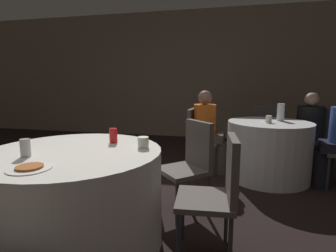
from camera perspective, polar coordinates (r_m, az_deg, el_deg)
name	(u,v)px	position (r m, az deg, el deg)	size (l,w,h in m)	color
ground_plane	(99,237)	(2.38, -14.87, -22.38)	(16.00, 16.00, 0.00)	black
wall_back	(184,75)	(6.02, 3.61, 10.93)	(16.00, 0.06, 2.80)	gray
table_near	(76,198)	(2.18, -19.43, -14.56)	(1.31, 1.31, 0.75)	white
table_far	(268,150)	(3.67, 20.94, -4.89)	(1.05, 1.05, 0.75)	white
chair_near_northeast	(191,159)	(2.52, 5.05, -7.09)	(0.57, 0.57, 0.88)	#59514C
chair_near_east	(219,187)	(1.90, 10.94, -12.84)	(0.44, 0.43, 0.88)	#59514C
chair_far_north	(265,127)	(4.56, 20.29, -0.20)	(0.43, 0.43, 0.88)	#59514C
chair_far_northeast	(313,132)	(4.39, 29.00, -1.16)	(0.56, 0.56, 0.88)	#59514C
chair_far_west	(198,134)	(3.71, 6.49, -1.77)	(0.44, 0.44, 0.88)	#59514C
person_black_shirt	(306,130)	(4.25, 27.90, -0.82)	(0.50, 0.49, 1.10)	#282828
person_orange_shirt	(210,132)	(3.67, 9.07, -1.36)	(0.49, 0.32, 1.14)	#4C4238
pizza_plate_near	(30,168)	(1.74, -27.90, -8.02)	(0.25, 0.25, 0.02)	white
soda_can_silver	(25,148)	(2.01, -28.62, -4.20)	(0.07, 0.07, 0.12)	silver
soda_can_red	(113,136)	(2.22, -11.81, -2.04)	(0.07, 0.07, 0.12)	red
cup_near	(143,142)	(2.02, -5.41, -3.58)	(0.08, 0.08, 0.09)	silver
bottle_far	(281,112)	(3.74, 23.33, 2.79)	(0.09, 0.09, 0.23)	white
cup_far	(269,119)	(3.50, 21.07, 1.42)	(0.07, 0.07, 0.09)	silver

